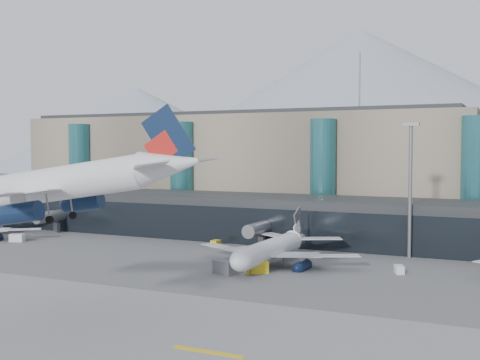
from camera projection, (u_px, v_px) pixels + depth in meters
name	position (u px, v px, depth m)	size (l,w,h in m)	color
ground	(131.00, 298.00, 83.18)	(900.00, 900.00, 0.00)	#515154
runway_strip	(55.00, 328.00, 69.57)	(400.00, 40.00, 0.04)	slate
runway_markings	(55.00, 327.00, 69.57)	(128.00, 1.00, 0.02)	gold
concourse	(280.00, 219.00, 135.27)	(170.00, 27.00, 10.00)	black
terminal_main	(239.00, 167.00, 174.44)	(130.00, 30.00, 31.00)	gray
teal_towers	(249.00, 175.00, 155.82)	(116.40, 19.40, 46.00)	#246167
mountain_ridge	(467.00, 113.00, 418.65)	(910.00, 400.00, 110.00)	gray
lightmast_mid	(410.00, 182.00, 113.39)	(3.00, 1.20, 25.60)	slate
hero_jet	(74.00, 174.00, 69.80)	(35.12, 34.97, 11.38)	silver
jet_parked_mid	(277.00, 242.00, 108.46)	(32.52, 31.50, 10.47)	silver
veh_a	(17.00, 238.00, 134.00)	(3.07, 1.73, 1.73)	silver
veh_b	(216.00, 243.00, 127.42)	(2.31, 1.42, 1.33)	gold
veh_c	(225.00, 267.00, 99.42)	(3.98, 2.10, 2.21)	#4D4D52
veh_g	(399.00, 269.00, 99.77)	(2.32, 1.35, 1.35)	silver
veh_h	(257.00, 267.00, 100.05)	(3.63, 1.91, 2.01)	gold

